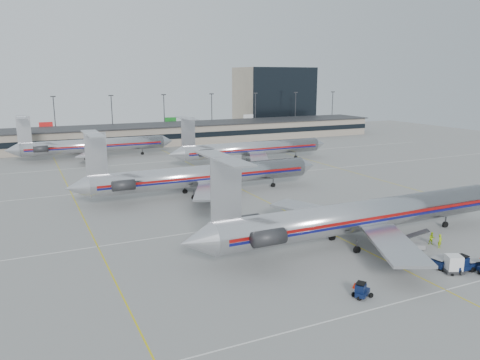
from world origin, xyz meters
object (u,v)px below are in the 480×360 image
jet_second_row (200,176)px  belt_loader (408,244)px  tug_center (462,264)px  uld_container (454,264)px  jet_foreground (359,216)px

jet_second_row → belt_loader: (13.80, -37.11, -2.96)m
tug_center → uld_container: bearing=164.1°
uld_container → belt_loader: (0.77, 7.48, -0.34)m
jet_second_row → uld_container: size_ratio=19.94×
jet_second_row → uld_container: jet_second_row is taller
jet_foreground → belt_loader: bearing=-45.8°
tug_center → belt_loader: (-0.25, 7.76, -0.23)m
tug_center → belt_loader: bearing=91.3°
jet_foreground → tug_center: 13.33m
belt_loader → jet_second_row: bearing=133.1°
jet_foreground → tug_center: size_ratio=20.24×
uld_container → belt_loader: size_ratio=0.49×
tug_center → uld_container: (-1.02, 0.28, 0.12)m
jet_second_row → tug_center: 47.09m
uld_container → belt_loader: belt_loader is taller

